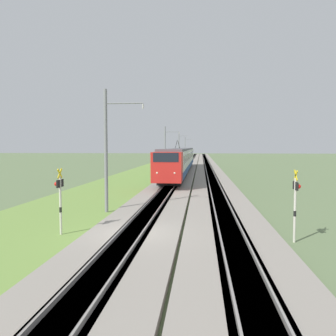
# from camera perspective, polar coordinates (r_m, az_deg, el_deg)

# --- Properties ---
(ground_plane) EXTENTS (400.00, 400.00, 0.00)m
(ground_plane) POSITION_cam_1_polar(r_m,az_deg,el_deg) (15.72, -6.20, -12.21)
(ground_plane) COLOR #60754C
(ballast_main) EXTENTS (240.00, 4.40, 0.30)m
(ballast_main) POSITION_cam_1_polar(r_m,az_deg,el_deg) (64.99, 2.98, 0.05)
(ballast_main) COLOR gray
(ballast_main) RESTS_ON ground
(ballast_adjacent) EXTENTS (240.00, 4.40, 0.30)m
(ballast_adjacent) POSITION_cam_1_polar(r_m,az_deg,el_deg) (64.93, 7.00, 0.02)
(ballast_adjacent) COLOR gray
(ballast_adjacent) RESTS_ON ground
(track_main) EXTENTS (240.00, 1.57, 0.45)m
(track_main) POSITION_cam_1_polar(r_m,az_deg,el_deg) (64.99, 2.98, 0.05)
(track_main) COLOR #4C4238
(track_main) RESTS_ON ground
(track_adjacent) EXTENTS (240.00, 1.57, 0.45)m
(track_adjacent) POSITION_cam_1_polar(r_m,az_deg,el_deg) (64.93, 7.00, 0.03)
(track_adjacent) COLOR #4C4238
(track_adjacent) RESTS_ON ground
(grass_verge) EXTENTS (240.00, 8.84, 0.12)m
(grass_verge) POSITION_cam_1_polar(r_m,az_deg,el_deg) (65.49, -1.79, -0.00)
(grass_verge) COLOR olive
(grass_verge) RESTS_ON ground
(passenger_train) EXTENTS (43.06, 2.92, 5.15)m
(passenger_train) POSITION_cam_1_polar(r_m,az_deg,el_deg) (51.18, 2.23, 1.60)
(passenger_train) COLOR red
(passenger_train) RESTS_ON ground
(crossing_signal_near) EXTENTS (0.70, 0.23, 3.29)m
(crossing_signal_near) POSITION_cam_1_polar(r_m,az_deg,el_deg) (16.40, -18.30, -4.55)
(crossing_signal_near) COLOR beige
(crossing_signal_near) RESTS_ON ground
(crossing_signal_far) EXTENTS (0.70, 0.23, 3.28)m
(crossing_signal_far) POSITION_cam_1_polar(r_m,az_deg,el_deg) (15.77, 21.33, -4.96)
(crossing_signal_far) COLOR beige
(crossing_signal_far) RESTS_ON ground
(catenary_mast_near) EXTENTS (0.22, 2.56, 7.93)m
(catenary_mast_near) POSITION_cam_1_polar(r_m,az_deg,el_deg) (21.14, -10.60, 3.10)
(catenary_mast_near) COLOR slate
(catenary_mast_near) RESTS_ON ground
(catenary_mast_mid) EXTENTS (0.22, 2.56, 7.70)m
(catenary_mast_mid) POSITION_cam_1_polar(r_m,az_deg,el_deg) (54.76, -0.46, 3.38)
(catenary_mast_mid) COLOR slate
(catenary_mast_mid) RESTS_ON ground
(catenary_mast_far) EXTENTS (0.22, 2.56, 8.16)m
(catenary_mast_far) POSITION_cam_1_polar(r_m,az_deg,el_deg) (88.79, 1.94, 3.66)
(catenary_mast_far) COLOR slate
(catenary_mast_far) RESTS_ON ground
(catenary_mast_distant) EXTENTS (0.22, 2.56, 8.01)m
(catenary_mast_distant) POSITION_cam_1_polar(r_m,az_deg,el_deg) (122.89, 3.01, 3.64)
(catenary_mast_distant) COLOR slate
(catenary_mast_distant) RESTS_ON ground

